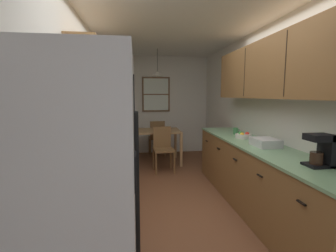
{
  "coord_description": "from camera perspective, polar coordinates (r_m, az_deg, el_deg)",
  "views": [
    {
      "loc": [
        -0.6,
        -2.86,
        1.55
      ],
      "look_at": [
        -0.07,
        1.15,
        1.03
      ],
      "focal_mm": 26.08,
      "sensor_mm": 36.0,
      "label": 1
    }
  ],
  "objects": [
    {
      "name": "ceiling_slab",
      "position": [
        4.04,
        1.39,
        22.24
      ],
      "size": [
        4.4,
        9.0,
        0.08
      ],
      "primitive_type": "cube",
      "color": "white"
    },
    {
      "name": "refrigerator",
      "position": [
        1.76,
        -19.34,
        -14.35
      ],
      "size": [
        0.72,
        0.8,
        1.82
      ],
      "color": "silver",
      "rests_on": "ground"
    },
    {
      "name": "dining_chair_near",
      "position": [
        4.97,
        -1.17,
        -4.87
      ],
      "size": [
        0.43,
        0.43,
        0.9
      ],
      "color": "brown",
      "rests_on": "ground"
    },
    {
      "name": "stove_range",
      "position": [
        2.6,
        -16.34,
        -17.45
      ],
      "size": [
        0.66,
        0.63,
        1.1
      ],
      "color": "silver",
      "rests_on": "ground"
    },
    {
      "name": "ground_plane",
      "position": [
        4.2,
        1.27,
        -14.32
      ],
      "size": [
        12.0,
        12.0,
        0.0
      ],
      "primitive_type": "plane",
      "color": "brown"
    },
    {
      "name": "upper_cabinets_right",
      "position": [
        3.43,
        23.5,
        12.14
      ],
      "size": [
        0.33,
        2.99,
        0.75
      ],
      "color": "brown"
    },
    {
      "name": "pendant_light",
      "position": [
        5.5,
        -2.49,
        12.08
      ],
      "size": [
        0.26,
        0.26,
        0.6
      ],
      "color": "black"
    },
    {
      "name": "mug_by_coffeemaker",
      "position": [
        4.17,
        15.52,
        -1.13
      ],
      "size": [
        0.11,
        0.08,
        0.11
      ],
      "color": "#3F7F4C",
      "rests_on": "counter_right"
    },
    {
      "name": "wall_left",
      "position": [
        3.94,
        -18.48,
        2.95
      ],
      "size": [
        0.1,
        9.0,
        2.55
      ],
      "primitive_type": "cube",
      "color": "silver",
      "rests_on": "ground"
    },
    {
      "name": "wall_back",
      "position": [
        6.54,
        -2.22,
        4.9
      ],
      "size": [
        4.4,
        0.1,
        2.55
      ],
      "primitive_type": "cube",
      "color": "silver",
      "rests_on": "ground"
    },
    {
      "name": "dish_rack",
      "position": [
        3.33,
        21.79,
        -3.58
      ],
      "size": [
        0.28,
        0.34,
        0.1
      ],
      "primitive_type": "cube",
      "color": "silver",
      "rests_on": "counter_right"
    },
    {
      "name": "coffee_maker",
      "position": [
        2.62,
        32.29,
        -4.66
      ],
      "size": [
        0.22,
        0.18,
        0.3
      ],
      "color": "black",
      "rests_on": "counter_right"
    },
    {
      "name": "wall_right",
      "position": [
        4.33,
        19.3,
        3.28
      ],
      "size": [
        0.1,
        9.0,
        2.55
      ],
      "primitive_type": "cube",
      "color": "silver",
      "rests_on": "ground"
    },
    {
      "name": "fruit_bowl",
      "position": [
        3.85,
        17.22,
        -2.15
      ],
      "size": [
        0.24,
        0.24,
        0.09
      ],
      "color": "silver",
      "rests_on": "counter_right"
    },
    {
      "name": "dining_table",
      "position": [
        5.56,
        -2.42,
        -2.1
      ],
      "size": [
        1.0,
        0.84,
        0.75
      ],
      "color": "#A87F51",
      "rests_on": "ground"
    },
    {
      "name": "counter_left",
      "position": [
        3.83,
        -13.38,
        -9.56
      ],
      "size": [
        0.64,
        1.99,
        0.9
      ],
      "color": "brown",
      "rests_on": "ground"
    },
    {
      "name": "storage_canister",
      "position": [
        2.87,
        -15.45,
        -4.26
      ],
      "size": [
        0.11,
        0.11,
        0.17
      ],
      "color": "red",
      "rests_on": "counter_left"
    },
    {
      "name": "dish_towel",
      "position": [
        2.7,
        -8.1,
        -15.58
      ],
      "size": [
        0.02,
        0.16,
        0.24
      ],
      "primitive_type": "cube",
      "color": "beige"
    },
    {
      "name": "trash_bin",
      "position": [
        5.01,
        -8.47,
        -7.12
      ],
      "size": [
        0.29,
        0.29,
        0.61
      ],
      "primitive_type": "cylinder",
      "color": "white",
      "rests_on": "ground"
    },
    {
      "name": "counter_right",
      "position": [
        3.57,
        19.93,
        -11.06
      ],
      "size": [
        0.64,
        3.31,
        0.9
      ],
      "color": "brown",
      "rests_on": "ground"
    },
    {
      "name": "back_window",
      "position": [
        6.46,
        -2.82,
        7.38
      ],
      "size": [
        0.72,
        0.05,
        0.9
      ],
      "color": "brown"
    },
    {
      "name": "dining_chair_far",
      "position": [
        6.2,
        -2.58,
        -2.44
      ],
      "size": [
        0.41,
        0.41,
        0.9
      ],
      "color": "brown",
      "rests_on": "ground"
    },
    {
      "name": "microwave_over_range",
      "position": [
        2.39,
        -20.13,
        10.32
      ],
      "size": [
        0.39,
        0.59,
        0.35
      ],
      "color": "silver"
    },
    {
      "name": "upper_cabinets_left",
      "position": [
        3.65,
        -16.35,
        11.72
      ],
      "size": [
        0.33,
        2.07,
        0.62
      ],
      "color": "brown"
    }
  ]
}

